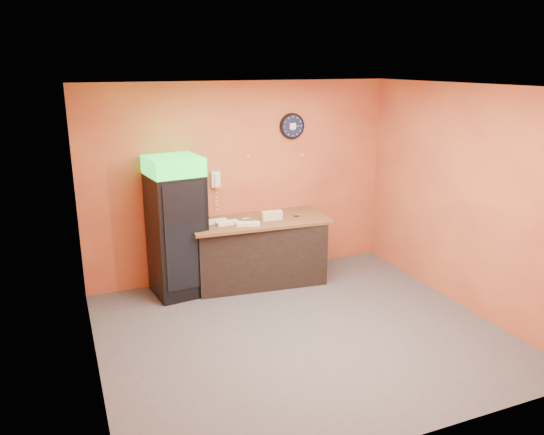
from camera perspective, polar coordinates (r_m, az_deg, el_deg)
floor at (r=6.35m, az=3.04°, el=-12.23°), size 4.50×4.50×0.00m
back_wall at (r=7.61m, az=-3.26°, el=3.91°), size 4.50×0.02×2.80m
left_wall at (r=5.29m, az=-19.37°, el=-2.63°), size 0.02×4.00×2.80m
right_wall at (r=7.05m, az=19.99°, el=1.94°), size 0.02×4.00×2.80m
ceiling at (r=5.58m, az=3.48°, el=13.90°), size 4.50×4.00×0.02m
beverage_cooler at (r=7.10m, az=-10.20°, el=-1.27°), size 0.73×0.74×1.88m
prep_counter at (r=7.55m, az=-1.46°, el=-3.72°), size 1.87×0.98×0.89m
wall_clock at (r=7.74m, az=2.17°, el=9.80°), size 0.37×0.06×0.37m
wall_phone at (r=7.42m, az=-6.08°, el=4.08°), size 0.12×0.10×0.22m
butcher_paper at (r=7.40m, az=-1.49°, el=-0.31°), size 1.99×1.00×0.04m
sub_roll_stack at (r=7.34m, az=-0.01°, el=0.22°), size 0.29×0.11×0.12m
wrapped_sandwich_left at (r=7.17m, az=-4.82°, el=-0.58°), size 0.31×0.14×0.04m
wrapped_sandwich_mid at (r=7.10m, az=-2.60°, el=-0.69°), size 0.34×0.21×0.04m
wrapped_sandwich_right at (r=7.25m, az=-6.01°, el=-0.41°), size 0.30×0.13×0.04m
kitchen_tool at (r=7.42m, az=-2.24°, el=0.10°), size 0.05×0.05×0.05m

